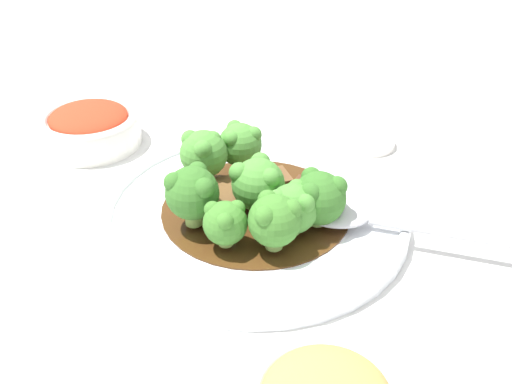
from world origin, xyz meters
TOP-DOWN VIEW (x-y plane):
  - ground_plane at (0.00, 0.00)m, footprint 4.00×4.00m
  - main_plate at (0.00, 0.00)m, footprint 0.29×0.29m
  - beef_strip_0 at (0.03, 0.04)m, footprint 0.05×0.06m
  - beef_strip_1 at (-0.02, -0.03)m, footprint 0.05×0.06m
  - beef_strip_2 at (-0.02, 0.02)m, footprint 0.06×0.08m
  - broccoli_floret_0 at (0.05, -0.01)m, footprint 0.05×0.05m
  - broccoli_floret_1 at (-0.06, 0.03)m, footprint 0.04×0.04m
  - broccoli_floret_2 at (-0.06, -0.01)m, footprint 0.05×0.05m
  - broccoli_floret_3 at (-0.02, -0.06)m, footprint 0.05×0.05m
  - broccoli_floret_4 at (0.06, -0.03)m, footprint 0.05×0.05m
  - broccoli_floret_5 at (0.03, -0.06)m, footprint 0.04×0.04m
  - broccoli_floret_6 at (0.01, -0.01)m, footprint 0.05×0.05m
  - broccoli_floret_7 at (0.06, 0.02)m, footprint 0.05×0.05m
  - serving_spoon at (0.08, 0.04)m, footprint 0.21×0.14m
  - side_bowl_kimchi at (-0.25, -0.03)m, footprint 0.12×0.12m
  - sauce_dish at (-0.02, 0.20)m, footprint 0.06×0.06m
  - paper_napkin at (0.14, 0.19)m, footprint 0.13×0.09m

SIDE VIEW (x-z plane):
  - ground_plane at x=0.00m, z-range 0.00..0.00m
  - paper_napkin at x=0.14m, z-range 0.00..0.01m
  - sauce_dish at x=-0.02m, z-range 0.00..0.01m
  - main_plate at x=0.00m, z-range 0.00..0.02m
  - side_bowl_kimchi at x=-0.25m, z-range 0.00..0.05m
  - beef_strip_2 at x=-0.02m, z-range 0.02..0.03m
  - beef_strip_0 at x=0.03m, z-range 0.02..0.03m
  - serving_spoon at x=0.08m, z-range 0.02..0.03m
  - beef_strip_1 at x=-0.02m, z-range 0.02..0.03m
  - broccoli_floret_5 at x=0.03m, z-range 0.02..0.06m
  - broccoli_floret_0 at x=0.05m, z-range 0.02..0.07m
  - broccoli_floret_7 at x=0.06m, z-range 0.02..0.07m
  - broccoli_floret_4 at x=0.06m, z-range 0.02..0.07m
  - broccoli_floret_1 at x=-0.06m, z-range 0.02..0.08m
  - broccoli_floret_6 at x=0.01m, z-range 0.02..0.08m
  - broccoli_floret_3 at x=-0.02m, z-range 0.02..0.08m
  - broccoli_floret_2 at x=-0.06m, z-range 0.02..0.08m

